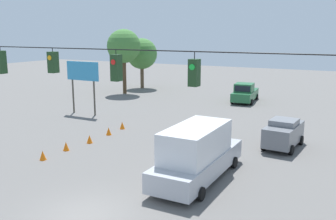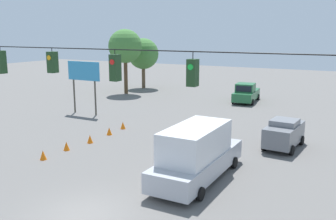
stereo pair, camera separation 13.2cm
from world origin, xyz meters
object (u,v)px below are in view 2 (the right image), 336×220
Objects in this scene: traffic_cone_second at (66,146)px; traffic_cone_fifth at (123,125)px; box_truck_silver_crossing_near at (197,153)px; traffic_cone_nearest at (43,155)px; roadside_billboard at (84,76)px; traffic_cone_fourth at (109,131)px; traffic_cone_third at (90,139)px; pickup_truck_green_withflow_deep at (246,93)px; tree_horizon_right at (125,47)px; overhead_signal_span at (83,98)px; sedan_grey_oncoming_far at (284,133)px; tree_horizon_left at (143,54)px.

traffic_cone_fifth is at bearing -89.96° from traffic_cone_second.
traffic_cone_nearest is (9.42, 1.60, -1.14)m from box_truck_silver_crossing_near.
traffic_cone_fifth is 7.83m from roadside_billboard.
traffic_cone_third is at bearing 92.82° from traffic_cone_fourth.
tree_horizon_right is (15.02, 1.49, 4.88)m from pickup_truck_green_withflow_deep.
pickup_truck_green_withflow_deep is at bearing -130.94° from roadside_billboard.
traffic_cone_second is 4.37m from traffic_cone_fourth.
pickup_truck_green_withflow_deep is at bearing -86.38° from overhead_signal_span.
sedan_grey_oncoming_far is 13.18m from traffic_cone_third.
sedan_grey_oncoming_far is at bearing -156.16° from traffic_cone_third.
tree_horizon_left is at bearing -53.03° from box_truck_silver_crossing_near.
box_truck_silver_crossing_near is at bearing 177.31° from traffic_cone_second.
traffic_cone_nearest is 0.07× the size of tree_horizon_right.
pickup_truck_green_withflow_deep is 15.86m from tree_horizon_right.
tree_horizon_left is at bearing -69.41° from traffic_cone_nearest.
overhead_signal_span is 9.12m from traffic_cone_nearest.
tree_horizon_right is (19.43, -21.53, 4.42)m from box_truck_silver_crossing_near.
tree_horizon_left is at bearing -68.07° from traffic_cone_second.
tree_horizon_left is (15.59, -3.55, 3.72)m from pickup_truck_green_withflow_deep.
tree_horizon_left reaches higher than traffic_cone_nearest.
overhead_signal_span is at bearing 131.11° from roadside_billboard.
pickup_truck_green_withflow_deep is 23.44m from box_truck_silver_crossing_near.
overhead_signal_span is 40.45× the size of traffic_cone_second.
sedan_grey_oncoming_far is 7.02× the size of traffic_cone_second.
tree_horizon_right is (16.82, -27.03, 0.92)m from overhead_signal_span.
traffic_cone_nearest is at bearing 110.59° from tree_horizon_left.
traffic_cone_nearest is at bearing 9.66° from box_truck_silver_crossing_near.
traffic_cone_fifth is 0.09× the size of tree_horizon_left.
tree_horizon_left reaches higher than traffic_cone_fifth.
traffic_cone_third is 0.12× the size of roadside_billboard.
traffic_cone_third is (12.04, 5.32, -0.71)m from sedan_grey_oncoming_far.
traffic_cone_second is (6.87, -5.95, -4.64)m from overhead_signal_span.
roadside_billboard is (15.92, -9.75, 2.18)m from box_truck_silver_crossing_near.
traffic_cone_nearest is at bearing 113.41° from tree_horizon_right.
traffic_cone_nearest is at bearing 89.32° from traffic_cone_fourth.
pickup_truck_green_withflow_deep is 0.78× the size of box_truck_silver_crossing_near.
traffic_cone_third is (-0.19, -4.08, 0.00)m from traffic_cone_nearest.
tree_horizon_right reaches higher than pickup_truck_green_withflow_deep.
box_truck_silver_crossing_near is 11.71m from traffic_cone_fifth.
tree_horizon_left is at bearing -12.83° from pickup_truck_green_withflow_deep.
traffic_cone_second is 6.33m from traffic_cone_fifth.
traffic_cone_second is at bearing 82.85° from traffic_cone_third.
tree_horizon_left reaches higher than traffic_cone_second.
pickup_truck_green_withflow_deep is 9.86× the size of traffic_cone_nearest.
overhead_signal_span reaches higher than traffic_cone_second.
overhead_signal_span is 4.78× the size of roadside_billboard.
box_truck_silver_crossing_near reaches higher than traffic_cone_third.
traffic_cone_third is (9.23, -2.48, -1.14)m from box_truck_silver_crossing_near.
traffic_cone_third is at bearing 114.10° from tree_horizon_left.
traffic_cone_nearest is 6.41m from traffic_cone_fourth.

